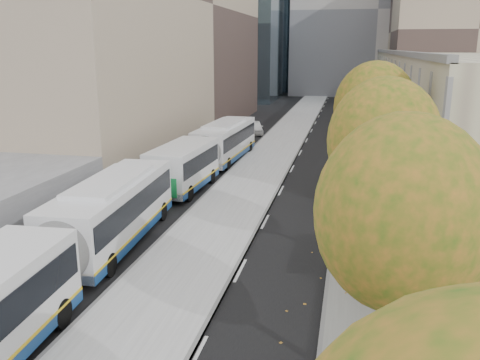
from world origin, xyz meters
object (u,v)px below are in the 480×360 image
(bus_shelter, at_px, (444,243))
(bus_far, at_px, (210,150))
(distant_car, at_px, (255,127))
(bus_near, at_px, (72,242))

(bus_shelter, xyz_separation_m, bus_far, (-13.04, 17.03, -0.62))
(bus_shelter, relative_size, bus_far, 0.25)
(bus_far, distance_m, distant_car, 16.69)
(bus_near, relative_size, distant_car, 4.35)
(bus_shelter, height_order, distant_car, bus_shelter)
(bus_near, relative_size, bus_far, 1.01)
(bus_shelter, height_order, bus_near, bus_near)
(bus_near, bearing_deg, bus_shelter, 2.06)
(bus_shelter, bearing_deg, distant_car, 110.93)
(bus_shelter, distance_m, distant_car, 36.10)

